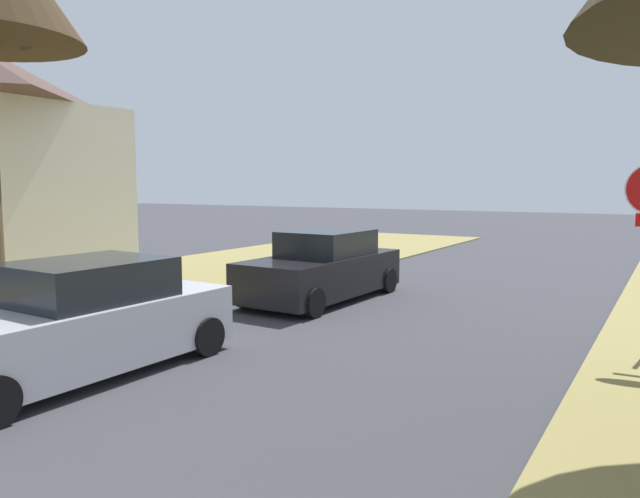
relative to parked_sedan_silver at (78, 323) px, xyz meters
name	(u,v)px	position (x,y,z in m)	size (l,w,h in m)	color
parked_sedan_silver	(78,323)	(0.00, 0.00, 0.00)	(2.04, 4.45, 1.57)	#BCBCC1
parked_sedan_black	(323,268)	(0.12, 6.35, 0.00)	(2.04, 4.45, 1.57)	black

